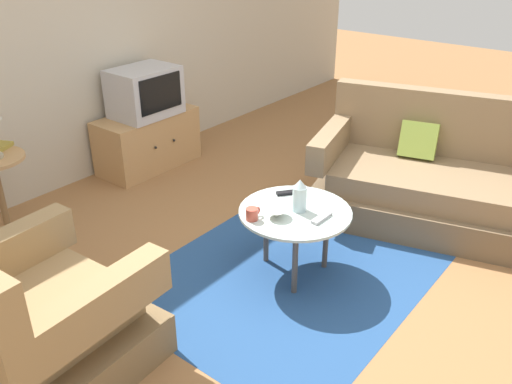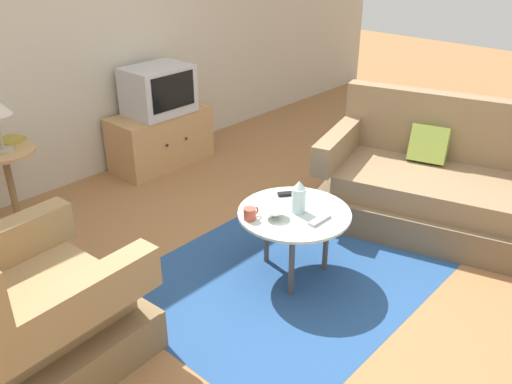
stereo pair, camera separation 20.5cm
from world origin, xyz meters
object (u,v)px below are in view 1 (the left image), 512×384
(armchair, at_px, (37,326))
(television, at_px, (145,92))
(couch, at_px, (433,182))
(tv_remote_silver, at_px, (322,218))
(tv_stand, at_px, (148,141))
(coffee_table, at_px, (295,217))
(tv_remote_dark, at_px, (289,193))
(vase, at_px, (300,196))
(mug, at_px, (252,214))
(bowl, at_px, (277,213))

(armchair, distance_m, television, 2.65)
(couch, distance_m, tv_remote_silver, 1.30)
(couch, xyz_separation_m, tv_stand, (-0.70, 2.47, -0.04))
(armchair, xyz_separation_m, tv_stand, (2.11, 1.57, -0.05))
(coffee_table, bearing_deg, tv_stand, 74.43)
(tv_stand, bearing_deg, couch, -74.09)
(armchair, relative_size, tv_remote_silver, 5.50)
(tv_remote_silver, bearing_deg, tv_remote_dark, 67.06)
(vase, relative_size, tv_remote_dark, 1.31)
(mug, bearing_deg, tv_remote_dark, 2.76)
(armchair, xyz_separation_m, couch, (2.81, -0.90, -0.01))
(bowl, bearing_deg, tv_remote_dark, 21.35)
(vase, bearing_deg, tv_stand, 74.98)
(tv_remote_silver, bearing_deg, tv_stand, 76.90)
(tv_stand, height_order, bowl, bowl)
(mug, relative_size, bowl, 0.81)
(bowl, height_order, tv_remote_silver, bowl)
(vase, xyz_separation_m, tv_remote_silver, (-0.01, -0.17, -0.09))
(couch, xyz_separation_m, mug, (-1.53, 0.55, 0.20))
(tv_remote_dark, bearing_deg, tv_remote_silver, 104.13)
(tv_remote_dark, distance_m, tv_remote_silver, 0.39)
(tv_stand, relative_size, tv_remote_dark, 5.76)
(armchair, xyz_separation_m, bowl, (1.40, -0.44, 0.18))
(television, xyz_separation_m, tv_remote_dark, (-0.41, -1.88, -0.25))
(bowl, bearing_deg, tv_remote_silver, -57.62)
(tv_stand, height_order, television, television)
(couch, xyz_separation_m, television, (-0.70, 2.45, 0.43))
(tv_stand, distance_m, tv_remote_silver, 2.33)
(coffee_table, xyz_separation_m, bowl, (-0.14, 0.05, 0.07))
(mug, bearing_deg, tv_stand, 66.61)
(mug, bearing_deg, vase, -30.46)
(tv_remote_silver, bearing_deg, mug, 129.49)
(couch, bearing_deg, coffee_table, 57.05)
(tv_remote_dark, bearing_deg, armchair, 27.28)
(vase, bearing_deg, armchair, 162.02)
(armchair, relative_size, coffee_table, 1.33)
(couch, relative_size, tv_remote_dark, 11.76)
(coffee_table, distance_m, mug, 0.30)
(television, bearing_deg, vase, -105.17)
(television, height_order, mug, television)
(coffee_table, bearing_deg, television, 74.27)
(armchair, distance_m, tv_remote_silver, 1.69)
(tv_stand, bearing_deg, coffee_table, -105.57)
(television, relative_size, mug, 4.99)
(armchair, bearing_deg, bowl, 68.97)
(couch, relative_size, mug, 16.55)
(tv_stand, relative_size, television, 1.62)
(vase, bearing_deg, tv_remote_dark, 50.42)
(tv_remote_dark, bearing_deg, tv_stand, -64.09)
(coffee_table, bearing_deg, tv_remote_silver, -87.00)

